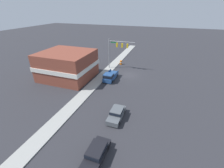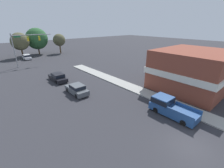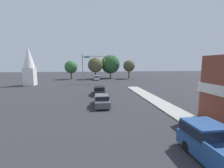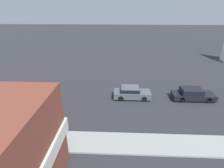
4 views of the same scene
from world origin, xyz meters
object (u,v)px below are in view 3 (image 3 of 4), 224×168
Objects in this scene: car_lead at (102,100)px; car_second_ahead at (99,90)px; pickup_truck_parked at (216,146)px; car_distant at (97,78)px.

car_lead reaches higher than car_second_ahead.
car_lead is at bearing -90.10° from car_second_ahead.
car_second_ahead is at bearing 105.86° from pickup_truck_parked.
car_lead is 7.18m from car_second_ahead.
car_distant is (0.21, 30.69, -0.01)m from car_lead.
pickup_truck_parked reaches higher than car_second_ahead.
car_second_ahead is (-0.20, -23.52, -0.01)m from car_distant.
pickup_truck_parked reaches higher than car_lead.
car_lead is 0.83× the size of pickup_truck_parked.
car_distant is 42.77m from pickup_truck_parked.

